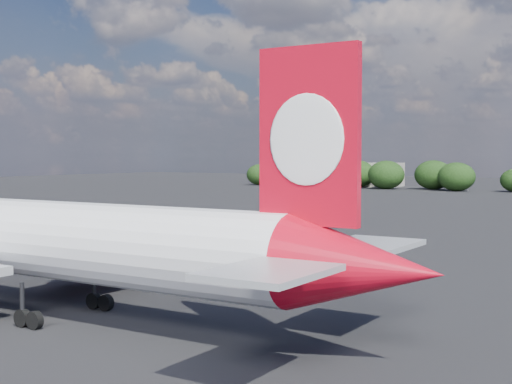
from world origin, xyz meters
The scene contains 4 objects.
ground centered at (0.00, 60.00, 0.00)m, with size 500.00×500.00×0.00m, color black.
qantas_airliner centered at (8.00, 0.00, 4.98)m, with size 49.88×47.32×16.34m.
terminal_building centered at (-65.00, 192.00, 4.00)m, with size 42.00×16.00×8.00m.
highway_sign centered at (-18.00, 176.00, 3.13)m, with size 6.00×0.30×4.50m.
Camera 1 is at (44.32, -32.21, 10.75)m, focal length 50.00 mm.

